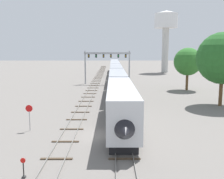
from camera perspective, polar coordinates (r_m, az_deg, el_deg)
The scene contains 10 objects.
ground_plane at distance 27.36m, azimuth -2.12°, elevation -10.02°, with size 400.00×400.00×0.00m, color slate.
track_main at distance 86.36m, azimuth 0.66°, elevation 2.84°, with size 2.60×200.00×0.16m.
track_near at distance 66.63m, azimuth -3.88°, elevation 1.10°, with size 2.60×160.00×0.16m.
passenger_train at distance 68.11m, azimuth 0.84°, elevation 3.44°, with size 3.04×96.70×4.80m.
signal_gantry at distance 67.79m, azimuth -1.07°, elevation 6.56°, with size 12.10×0.49×8.59m.
water_tower at distance 106.57m, azimuth 11.74°, elevation 13.71°, with size 9.16×9.16×24.02m.
switch_stand at distance 19.69m, azimuth -18.84°, elevation -16.53°, with size 0.36×0.24×1.46m.
stop_sign at distance 29.72m, azimuth -17.70°, elevation -5.16°, with size 0.76×0.08×2.88m.
trackside_tree_left at distance 59.35m, azimuth 16.28°, elevation 5.87°, with size 6.06×6.06×9.31m.
trackside_tree_mid at distance 44.02m, azimuth 23.14°, elevation 6.31°, with size 8.09×8.09×11.56m.
Camera 1 is at (0.99, -25.92, 8.73)m, focal length 41.67 mm.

